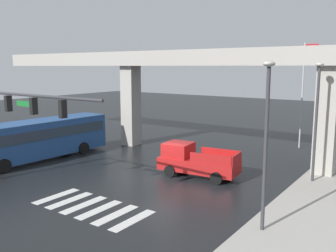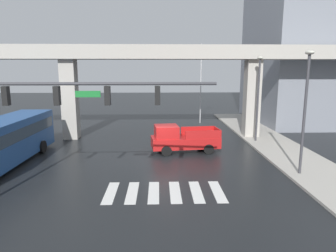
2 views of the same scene
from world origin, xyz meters
name	(u,v)px [view 1 (image 1 of 2)]	position (x,y,z in m)	size (l,w,h in m)	color
ground_plane	(162,178)	(0.00, 0.00, 0.00)	(120.00, 120.00, 0.00)	black
crosswalk_stripes	(92,207)	(0.00, -6.03, 0.01)	(6.05, 2.80, 0.01)	silver
elevated_overpass	(213,66)	(0.00, 6.52, 7.06)	(48.28, 2.41, 8.26)	#ADA89E
sidewalk_east	(324,197)	(9.27, 2.00, 0.07)	(4.00, 36.00, 0.15)	#ADA89E
pickup_truck	(194,161)	(1.44, 1.55, 0.99)	(5.29, 2.52, 2.08)	red
city_bus	(41,137)	(-10.36, -1.40, 1.72)	(3.04, 10.87, 2.99)	#234C8C
traffic_signal_mast	(7,111)	(-4.86, -7.29, 4.68)	(10.89, 0.32, 6.20)	#38383D
street_lamp_near_corner	(266,128)	(8.07, -3.83, 4.56)	(0.44, 0.70, 7.24)	#38383D
street_lamp_mid_block	(317,109)	(8.07, 4.40, 4.56)	(0.44, 0.70, 7.24)	#38383D
flagpole	(304,87)	(4.67, 14.02, 5.27)	(1.16, 0.12, 9.00)	silver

